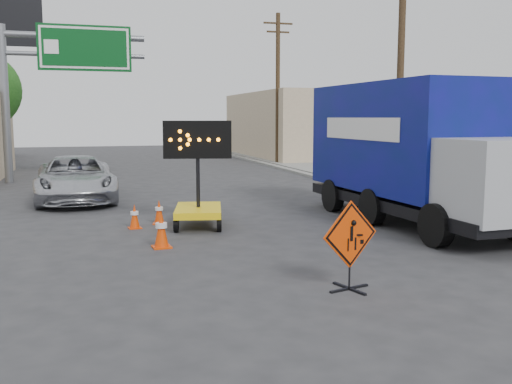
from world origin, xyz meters
name	(u,v)px	position (x,y,z in m)	size (l,w,h in m)	color
ground	(287,284)	(0.00, 0.00, 0.00)	(100.00, 100.00, 0.00)	#2D2D30
curb_right	(324,179)	(7.20, 15.00, 0.06)	(0.40, 60.00, 0.12)	gray
sidewalk_right	(369,177)	(9.50, 15.00, 0.07)	(4.00, 60.00, 0.15)	gray
building_right_far	(316,125)	(13.00, 30.00, 2.30)	(10.00, 14.00, 4.60)	#C7B090
highway_gantry	(54,67)	(-4.43, 17.96, 5.07)	(6.18, 0.38, 6.90)	slate
utility_pole_near	(401,67)	(8.00, 10.00, 4.68)	(1.80, 0.26, 9.00)	#46361E
utility_pole_far	(278,87)	(8.00, 24.00, 4.68)	(1.80, 0.26, 9.00)	#46361E
construction_sign	(350,243)	(0.89, -0.57, 0.80)	(1.10, 0.79, 1.51)	black
arrow_board	(198,203)	(-0.47, 5.59, 0.63)	(1.73, 2.16, 2.78)	yellow
pickup_truck	(76,179)	(-3.61, 11.45, 0.77)	(2.56, 5.56, 1.54)	silver
box_truck	(411,160)	(5.16, 4.52, 1.72)	(2.77, 8.04, 3.79)	black
cone_a	(161,230)	(-1.71, 3.45, 0.39)	(0.43, 0.43, 0.79)	#DD3A04
cone_b	(135,216)	(-2.09, 5.86, 0.32)	(0.36, 0.36, 0.64)	#DD3A04
cone_c	(159,212)	(-1.40, 6.31, 0.33)	(0.40, 0.40, 0.66)	#DD3A04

